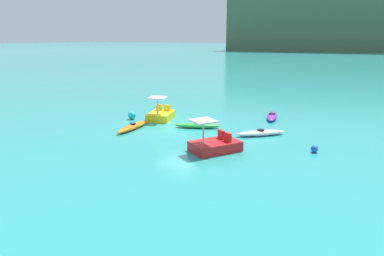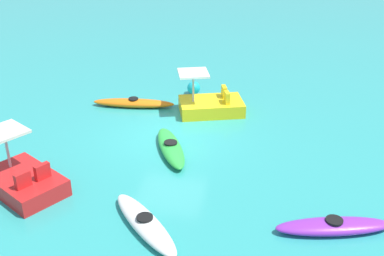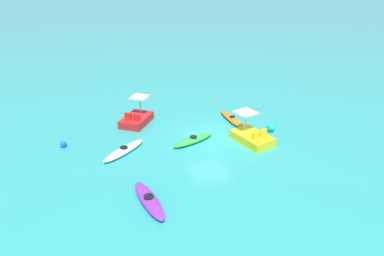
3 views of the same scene
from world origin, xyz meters
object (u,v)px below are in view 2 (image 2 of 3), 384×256
(kayak_white, at_px, (145,223))
(pedal_boat_red, at_px, (24,180))
(pedal_boat_yellow, at_px, (211,104))
(buoy_cyan, at_px, (194,88))
(kayak_purple, at_px, (333,226))
(kayak_green, at_px, (171,147))
(kayak_orange, at_px, (134,103))

(kayak_white, distance_m, pedal_boat_red, 4.01)
(pedal_boat_yellow, relative_size, buoy_cyan, 5.03)
(kayak_purple, bearing_deg, kayak_green, -124.29)
(pedal_boat_yellow, height_order, buoy_cyan, pedal_boat_yellow)
(kayak_orange, distance_m, buoy_cyan, 2.76)
(kayak_green, distance_m, pedal_boat_yellow, 3.47)
(kayak_orange, relative_size, buoy_cyan, 6.04)
(kayak_purple, bearing_deg, pedal_boat_yellow, -148.85)
(kayak_purple, xyz_separation_m, buoy_cyan, (-8.47, -5.02, 0.11))
(kayak_purple, relative_size, buoy_cyan, 5.57)
(kayak_green, xyz_separation_m, buoy_cyan, (-5.13, -0.12, 0.11))
(pedal_boat_yellow, height_order, pedal_boat_red, same)
(pedal_boat_yellow, bearing_deg, pedal_boat_red, -35.44)
(pedal_boat_red, bearing_deg, kayak_purple, 87.29)
(kayak_orange, bearing_deg, kayak_green, 33.64)
(kayak_orange, relative_size, kayak_white, 1.23)
(kayak_orange, xyz_separation_m, buoy_cyan, (-1.76, 2.12, 0.11))
(kayak_orange, height_order, pedal_boat_yellow, pedal_boat_yellow)
(kayak_orange, height_order, kayak_white, same)
(kayak_white, xyz_separation_m, pedal_boat_yellow, (-7.41, 0.63, 0.17))
(kayak_green, distance_m, kayak_purple, 5.93)
(kayak_orange, height_order, kayak_green, same)
(kayak_green, xyz_separation_m, kayak_purple, (3.34, 4.90, -0.00))
(kayak_purple, height_order, kayak_white, same)
(kayak_green, xyz_separation_m, kayak_white, (4.05, 0.22, -0.00))
(kayak_green, relative_size, pedal_boat_red, 1.02)
(kayak_white, bearing_deg, pedal_boat_yellow, 175.11)
(kayak_white, height_order, pedal_boat_yellow, pedal_boat_yellow)
(kayak_white, bearing_deg, pedal_boat_red, -106.11)
(kayak_purple, distance_m, buoy_cyan, 9.85)
(kayak_white, height_order, buoy_cyan, buoy_cyan)
(kayak_green, relative_size, pedal_boat_yellow, 1.05)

